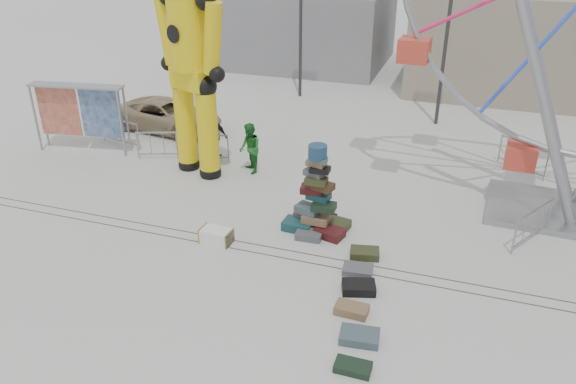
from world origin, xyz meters
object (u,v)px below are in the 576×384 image
(barricade_wheel_front, at_px, (533,225))
(pedestrian_black, at_px, (214,135))
(lamp_post_left, at_px, (303,5))
(steamer_trunk, at_px, (216,236))
(barricade_wheel_back, at_px, (522,157))
(parked_suv, at_px, (168,115))
(barricade_dummy_c, at_px, (202,147))
(banner_scaffold, at_px, (78,102))
(pedestrian_red, at_px, (211,153))
(crash_test_dummy, at_px, (191,62))
(barricade_dummy_b, at_px, (164,145))
(barricade_dummy_a, at_px, (120,132))
(lamp_post_right, at_px, (451,20))
(suitcase_tower, at_px, (317,207))
(pedestrian_green, at_px, (250,149))

(barricade_wheel_front, xyz_separation_m, pedestrian_black, (-11.17, 2.61, 0.39))
(lamp_post_left, relative_size, steamer_trunk, 8.92)
(barricade_wheel_back, distance_m, parked_suv, 14.29)
(barricade_dummy_c, bearing_deg, lamp_post_left, 73.60)
(banner_scaffold, distance_m, barricade_dummy_c, 5.08)
(barricade_wheel_front, height_order, barricade_wheel_back, same)
(lamp_post_left, bearing_deg, pedestrian_red, -91.42)
(lamp_post_left, xyz_separation_m, crash_test_dummy, (-0.74, -10.03, -0.46))
(barricade_dummy_b, bearing_deg, barricade_wheel_back, -6.80)
(barricade_dummy_c, bearing_deg, barricade_dummy_a, 165.23)
(barricade_dummy_b, bearing_deg, barricade_dummy_a, 144.29)
(barricade_dummy_b, bearing_deg, lamp_post_right, 17.05)
(parked_suv, bearing_deg, suitcase_tower, -118.60)
(barricade_dummy_a, bearing_deg, crash_test_dummy, -4.91)
(barricade_wheel_front, height_order, pedestrian_red, pedestrian_red)
(lamp_post_right, bearing_deg, lamp_post_left, 164.05)
(suitcase_tower, xyz_separation_m, crash_test_dummy, (-5.15, 2.60, 3.26))
(barricade_wheel_back, bearing_deg, pedestrian_black, -126.44)
(suitcase_tower, xyz_separation_m, pedestrian_black, (-5.15, 3.93, 0.18))
(lamp_post_left, distance_m, pedestrian_black, 9.43)
(lamp_post_right, distance_m, pedestrian_black, 10.84)
(pedestrian_black, bearing_deg, barricade_wheel_front, 172.03)
(parked_suv, bearing_deg, banner_scaffold, 155.47)
(lamp_post_right, height_order, barricade_dummy_a, lamp_post_right)
(crash_test_dummy, xyz_separation_m, barricade_wheel_front, (11.17, -1.28, -3.47))
(barricade_dummy_c, xyz_separation_m, pedestrian_black, (0.35, 0.33, 0.39))
(barricade_dummy_c, height_order, pedestrian_green, pedestrian_green)
(lamp_post_right, bearing_deg, pedestrian_black, -139.11)
(pedestrian_green, distance_m, parked_suv, 5.79)
(barricade_dummy_c, relative_size, parked_suv, 0.42)
(banner_scaffold, bearing_deg, crash_test_dummy, -13.72)
(pedestrian_green, bearing_deg, banner_scaffold, -128.00)
(pedestrian_red, bearing_deg, lamp_post_right, 3.39)
(barricade_wheel_front, bearing_deg, pedestrian_red, 113.63)
(barricade_dummy_a, height_order, barricade_wheel_back, same)
(lamp_post_left, distance_m, barricade_dummy_a, 10.73)
(suitcase_tower, bearing_deg, pedestrian_black, 148.99)
(pedestrian_green, bearing_deg, barricade_wheel_back, 69.60)
(barricade_dummy_b, distance_m, pedestrian_green, 3.61)
(barricade_wheel_back, bearing_deg, pedestrian_green, -119.94)
(barricade_dummy_b, height_order, barricade_dummy_c, same)
(banner_scaffold, relative_size, barricade_dummy_c, 1.86)
(lamp_post_left, xyz_separation_m, barricade_dummy_c, (-1.10, -9.03, -3.93))
(lamp_post_left, xyz_separation_m, banner_scaffold, (-5.92, -9.64, -2.48))
(steamer_trunk, relative_size, barricade_dummy_b, 0.45)
(pedestrian_black, height_order, parked_suv, pedestrian_black)
(crash_test_dummy, height_order, barricade_dummy_a, crash_test_dummy)
(barricade_wheel_front, xyz_separation_m, barricade_wheel_back, (-0.12, 5.10, 0.00))
(lamp_post_left, bearing_deg, steamer_trunk, -82.36)
(crash_test_dummy, bearing_deg, pedestrian_red, 18.41)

